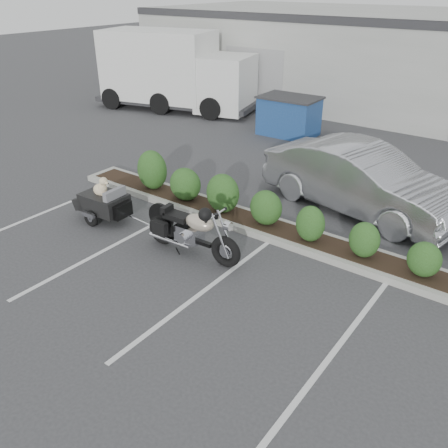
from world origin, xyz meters
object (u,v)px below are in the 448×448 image
Objects in this scene: motorcycle at (191,232)px; dumpster at (289,116)px; pet_trailer at (104,202)px; delivery_truck at (175,73)px; sedan at (361,180)px.

dumpster reaches higher than motorcycle.
dumpster is at bearing 87.07° from pet_trailer.
sedan is at bearing -39.93° from delivery_truck.
delivery_truck is at bearing 119.95° from pet_trailer.
delivery_truck is (-10.80, 5.23, 0.76)m from sedan.
motorcycle is 4.67m from sedan.
sedan is 12.03m from delivery_truck.
pet_trailer is 0.25× the size of delivery_truck.
delivery_truck is (-6.03, 9.43, 1.12)m from pet_trailer.
sedan is 2.30× the size of dumpster.
pet_trailer is at bearing -91.58° from dumpster.
sedan is 6.69m from dumpster.
dumpster is 6.16m from delivery_truck.
dumpster is (0.04, 8.93, 0.25)m from pet_trailer.
motorcycle is 2.79m from pet_trailer.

